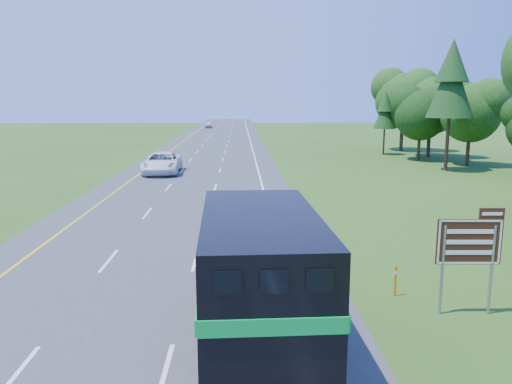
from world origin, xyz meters
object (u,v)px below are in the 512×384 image
(white_suv, at_px, (162,163))
(far_car, at_px, (208,125))
(horse_truck, at_px, (258,276))
(exit_sign, at_px, (470,246))

(white_suv, height_order, far_car, white_suv)
(horse_truck, distance_m, far_car, 110.13)
(white_suv, xyz_separation_m, exit_sign, (14.33, -31.35, 1.23))
(horse_truck, distance_m, white_suv, 34.50)
(horse_truck, xyz_separation_m, exit_sign, (6.70, 2.28, 0.08))
(white_suv, relative_size, far_car, 1.53)
(horse_truck, distance_m, exit_sign, 7.08)
(horse_truck, relative_size, far_car, 1.99)
(horse_truck, relative_size, exit_sign, 2.63)
(far_car, xyz_separation_m, exit_sign, (14.71, -107.55, 1.42))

